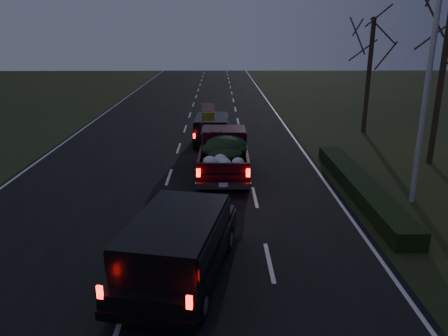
# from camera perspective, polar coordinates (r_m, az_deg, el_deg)

# --- Properties ---
(ground) EXTENTS (120.00, 120.00, 0.00)m
(ground) POSITION_cam_1_polar(r_m,az_deg,el_deg) (14.81, -9.28, -7.41)
(ground) COLOR black
(ground) RESTS_ON ground
(road_asphalt) EXTENTS (14.00, 120.00, 0.02)m
(road_asphalt) POSITION_cam_1_polar(r_m,az_deg,el_deg) (14.81, -9.28, -7.37)
(road_asphalt) COLOR black
(road_asphalt) RESTS_ON ground
(hedge_row) EXTENTS (1.00, 10.00, 0.60)m
(hedge_row) POSITION_cam_1_polar(r_m,az_deg,el_deg) (18.20, 17.24, -2.19)
(hedge_row) COLOR black
(hedge_row) RESTS_ON ground
(light_pole) EXTENTS (0.50, 0.90, 9.16)m
(light_pole) POSITION_cam_1_polar(r_m,az_deg,el_deg) (16.96, 25.51, 13.49)
(light_pole) COLOR silver
(light_pole) RESTS_ON ground
(bare_tree_far) EXTENTS (3.60, 3.60, 7.00)m
(bare_tree_far) POSITION_cam_1_polar(r_m,az_deg,el_deg) (28.85, 18.69, 14.68)
(bare_tree_far) COLOR black
(bare_tree_far) RESTS_ON ground
(pickup_truck) EXTENTS (2.21, 5.53, 2.88)m
(pickup_truck) POSITION_cam_1_polar(r_m,az_deg,el_deg) (19.38, -0.04, 2.20)
(pickup_truck) COLOR #3B080F
(pickup_truck) RESTS_ON ground
(lead_suv) EXTENTS (1.99, 4.51, 1.28)m
(lead_suv) POSITION_cam_1_polar(r_m,az_deg,el_deg) (24.93, -1.60, 5.38)
(lead_suv) COLOR black
(lead_suv) RESTS_ON ground
(rear_suv) EXTENTS (3.08, 5.38, 1.46)m
(rear_suv) POSITION_cam_1_polar(r_m,az_deg,el_deg) (11.19, -6.09, -9.56)
(rear_suv) COLOR black
(rear_suv) RESTS_ON ground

